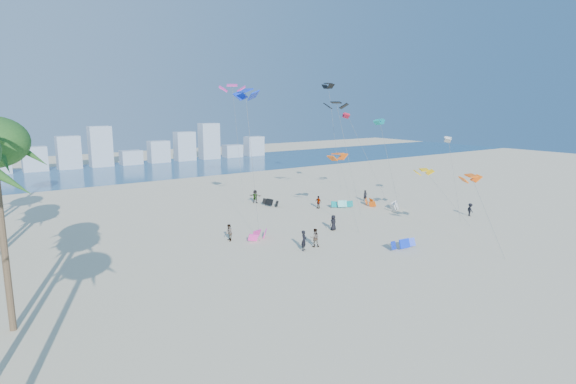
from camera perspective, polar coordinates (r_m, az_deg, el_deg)
ground at (r=33.93m, az=11.66°, el=-12.18°), size 220.00×220.00×0.00m
ocean at (r=96.93m, az=-20.89°, el=2.20°), size 220.00×220.00×0.00m
kitesurfer_near at (r=42.63m, az=1.93°, el=-5.86°), size 0.81×0.76×1.86m
kitesurfer_mid at (r=43.78m, az=3.25°, el=-5.51°), size 1.06×0.99×1.73m
kitesurfers_far at (r=56.33m, az=3.29°, el=-1.90°), size 28.89×22.12×1.77m
grounded_kites at (r=55.48m, az=6.90°, el=-2.56°), size 23.88×24.52×0.99m
flying_kites at (r=58.68m, az=4.09°, el=9.76°), size 27.06×39.94×16.51m
distant_skyline at (r=106.00m, az=-22.96°, el=4.40°), size 85.00×3.00×8.40m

